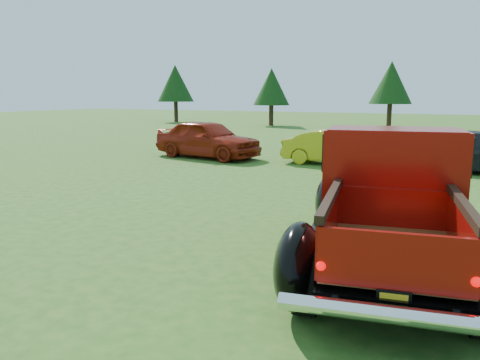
{
  "coord_description": "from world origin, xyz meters",
  "views": [
    {
      "loc": [
        2.94,
        -6.57,
        2.46
      ],
      "look_at": [
        -0.45,
        0.2,
        1.08
      ],
      "focal_mm": 35.0,
      "sensor_mm": 36.0,
      "label": 1
    }
  ],
  "objects": [
    {
      "name": "tree_mid_left",
      "position": [
        -3.0,
        31.0,
        3.38
      ],
      "size": [
        3.2,
        3.2,
        5.0
      ],
      "color": "#332114",
      "rests_on": "ground"
    },
    {
      "name": "pickup_truck",
      "position": [
        1.91,
        0.51,
        0.94
      ],
      "size": [
        3.26,
        5.62,
        1.99
      ],
      "rotation": [
        0.0,
        0.0,
        0.17
      ],
      "color": "black",
      "rests_on": "ground"
    },
    {
      "name": "tree_west",
      "position": [
        -12.0,
        29.0,
        3.11
      ],
      "size": [
        2.94,
        2.94,
        4.6
      ],
      "color": "#332114",
      "rests_on": "ground"
    },
    {
      "name": "show_car_yellow",
      "position": [
        -1.5,
        9.87,
        0.6
      ],
      "size": [
        3.72,
        1.44,
        1.21
      ],
      "primitive_type": "imported",
      "rotation": [
        0.0,
        0.0,
        1.61
      ],
      "color": "#B29F17",
      "rests_on": "ground"
    },
    {
      "name": "tree_far_west",
      "position": [
        -22.0,
        30.0,
        3.52
      ],
      "size": [
        3.33,
        3.33,
        5.2
      ],
      "color": "#332114",
      "rests_on": "ground"
    },
    {
      "name": "ground",
      "position": [
        0.0,
        0.0,
        0.0
      ],
      "size": [
        120.0,
        120.0,
        0.0
      ],
      "primitive_type": "plane",
      "color": "#275117",
      "rests_on": "ground"
    },
    {
      "name": "show_car_red",
      "position": [
        -6.5,
        9.42,
        0.76
      ],
      "size": [
        4.67,
        2.48,
        1.51
      ],
      "primitive_type": "imported",
      "rotation": [
        0.0,
        0.0,
        1.41
      ],
      "color": "maroon",
      "rests_on": "ground"
    }
  ]
}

